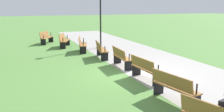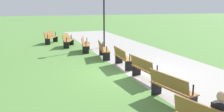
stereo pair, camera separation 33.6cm
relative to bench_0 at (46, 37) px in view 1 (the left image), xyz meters
name	(u,v)px [view 1 (the left image)]	position (x,y,z in m)	size (l,w,h in m)	color
ground_plane	(134,73)	(9.67, 2.50, -0.47)	(120.00, 120.00, 0.00)	#54843D
path_paving	(169,69)	(9.67, 4.28, -0.46)	(34.32, 4.35, 0.01)	#A39E99
bench_0	(46,37)	(0.00, 0.00, 0.00)	(1.63, 1.18, 0.89)	#996633
bench_1	(64,40)	(2.02, 0.95, 0.00)	(1.66, 1.04, 0.89)	#996633
bench_2	(82,44)	(4.14, 1.67, 0.00)	(1.67, 0.89, 0.89)	#996633
bench_3	(101,49)	(6.32, 2.16, 0.00)	(1.66, 0.73, 0.89)	#996633
bench_4	(121,57)	(8.55, 2.40, 0.00)	(1.63, 0.56, 0.89)	#996633
bench_5	(145,68)	(10.79, 2.40, 0.00)	(1.63, 0.56, 0.89)	#996633
bench_6	(174,87)	(13.01, 2.16, 0.00)	(1.66, 0.73, 0.89)	#996633
lamp_post	(100,4)	(3.10, 3.23, 2.42)	(0.32, 0.32, 4.18)	black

